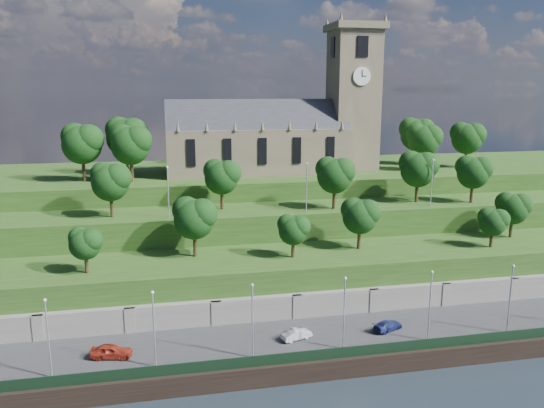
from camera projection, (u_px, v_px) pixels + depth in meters
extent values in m
plane|color=#1B232B|center=(368.00, 375.00, 56.26)|extent=(320.00, 320.00, 0.00)
cube|color=#2D2D30|center=(349.00, 341.00, 61.80)|extent=(160.00, 12.00, 2.00)
cube|color=black|center=(369.00, 366.00, 55.98)|extent=(160.00, 0.50, 2.20)
cube|color=black|center=(367.00, 350.00, 56.29)|extent=(160.00, 0.10, 1.20)
cube|color=slate|center=(334.00, 308.00, 67.23)|extent=(160.00, 2.00, 5.00)
cube|color=slate|center=(39.00, 336.00, 59.70)|extent=(1.20, 0.60, 5.00)
cube|color=slate|center=(130.00, 328.00, 61.63)|extent=(1.20, 0.60, 5.00)
cube|color=slate|center=(216.00, 321.00, 63.56)|extent=(1.20, 0.60, 5.00)
cube|color=slate|center=(297.00, 314.00, 65.50)|extent=(1.20, 0.60, 5.00)
cube|color=slate|center=(373.00, 308.00, 67.43)|extent=(1.20, 0.60, 5.00)
cube|color=slate|center=(445.00, 302.00, 69.36)|extent=(1.20, 0.60, 5.00)
cube|color=slate|center=(513.00, 296.00, 71.29)|extent=(1.20, 0.60, 5.00)
cube|color=#244517|center=(321.00, 281.00, 72.66)|extent=(160.00, 12.00, 8.00)
cube|color=#244517|center=(301.00, 244.00, 82.78)|extent=(160.00, 10.00, 12.00)
cube|color=#244517|center=(274.00, 207.00, 102.58)|extent=(160.00, 32.00, 15.00)
cube|color=brown|center=(257.00, 150.00, 95.55)|extent=(32.00, 12.00, 8.00)
cube|color=#26292E|center=(256.00, 128.00, 94.70)|extent=(32.00, 10.18, 10.18)
cone|color=brown|center=(178.00, 126.00, 86.06)|extent=(0.70, 0.70, 1.80)
cone|color=brown|center=(207.00, 126.00, 86.96)|extent=(0.70, 0.70, 1.80)
cone|color=brown|center=(235.00, 125.00, 87.86)|extent=(0.70, 0.70, 1.80)
cone|color=brown|center=(262.00, 125.00, 88.76)|extent=(0.70, 0.70, 1.80)
cone|color=brown|center=(290.00, 125.00, 89.66)|extent=(0.70, 0.70, 1.80)
cone|color=brown|center=(316.00, 124.00, 90.57)|extent=(0.70, 0.70, 1.80)
cone|color=brown|center=(342.00, 124.00, 91.47)|extent=(0.70, 0.70, 1.80)
cube|color=black|center=(191.00, 153.00, 87.30)|extent=(1.40, 0.25, 4.50)
cube|color=black|center=(227.00, 152.00, 88.46)|extent=(1.40, 0.25, 4.50)
cube|color=black|center=(263.00, 151.00, 89.62)|extent=(1.40, 0.25, 4.50)
cube|color=black|center=(297.00, 150.00, 90.77)|extent=(1.40, 0.25, 4.50)
cube|color=black|center=(331.00, 150.00, 91.93)|extent=(1.40, 0.25, 4.50)
cube|color=brown|center=(353.00, 102.00, 97.23)|extent=(8.00, 8.00, 25.00)
cube|color=brown|center=(355.00, 27.00, 94.46)|extent=(9.20, 9.20, 1.20)
cone|color=brown|center=(341.00, 17.00, 89.60)|extent=(0.80, 0.80, 1.60)
cone|color=brown|center=(327.00, 22.00, 97.27)|extent=(0.80, 0.80, 1.60)
cone|color=brown|center=(386.00, 18.00, 91.15)|extent=(0.80, 0.80, 1.60)
cone|color=brown|center=(368.00, 23.00, 98.81)|extent=(0.80, 0.80, 1.60)
cube|color=black|center=(363.00, 46.00, 91.31)|extent=(2.00, 0.25, 3.50)
cube|color=black|center=(347.00, 50.00, 99.13)|extent=(2.00, 0.25, 3.50)
cube|color=black|center=(333.00, 48.00, 94.43)|extent=(0.25, 2.00, 3.50)
cube|color=black|center=(376.00, 48.00, 96.01)|extent=(0.25, 2.00, 3.50)
cylinder|color=white|center=(362.00, 76.00, 92.33)|extent=(3.20, 0.30, 3.20)
cylinder|color=white|center=(375.00, 77.00, 97.07)|extent=(0.30, 3.20, 3.20)
cube|color=black|center=(362.00, 73.00, 92.05)|extent=(0.12, 0.05, 1.10)
cube|color=black|center=(364.00, 76.00, 92.23)|extent=(0.80, 0.05, 0.12)
cylinder|color=black|center=(87.00, 263.00, 63.84)|extent=(0.47, 0.47, 2.44)
sphere|color=black|center=(85.00, 244.00, 63.34)|extent=(3.80, 3.80, 3.80)
sphere|color=black|center=(91.00, 240.00, 63.00)|extent=(2.85, 2.85, 2.85)
sphere|color=black|center=(79.00, 237.00, 63.50)|extent=(2.66, 2.66, 2.66)
cylinder|color=black|center=(195.00, 244.00, 70.12)|extent=(0.51, 0.51, 3.46)
sphere|color=black|center=(194.00, 219.00, 69.41)|extent=(5.37, 5.37, 5.37)
sphere|color=black|center=(202.00, 214.00, 68.93)|extent=(4.03, 4.03, 4.03)
sphere|color=black|center=(186.00, 210.00, 69.64)|extent=(3.76, 3.76, 3.76)
cylinder|color=black|center=(293.00, 248.00, 69.79)|extent=(0.47, 0.47, 2.49)
sphere|color=black|center=(293.00, 230.00, 69.28)|extent=(3.88, 3.88, 3.88)
sphere|color=black|center=(300.00, 227.00, 68.93)|extent=(2.91, 2.91, 2.91)
sphere|color=black|center=(287.00, 224.00, 69.45)|extent=(2.71, 2.71, 2.71)
cylinder|color=black|center=(359.00, 238.00, 73.56)|extent=(0.50, 0.50, 3.09)
sphere|color=black|center=(360.00, 217.00, 72.93)|extent=(4.81, 4.81, 4.81)
sphere|color=black|center=(368.00, 212.00, 72.50)|extent=(3.61, 3.61, 3.61)
sphere|color=black|center=(353.00, 209.00, 73.14)|extent=(3.37, 3.37, 3.37)
cylinder|color=black|center=(491.00, 239.00, 74.33)|extent=(0.47, 0.47, 2.42)
sphere|color=black|center=(493.00, 223.00, 73.83)|extent=(3.76, 3.76, 3.76)
sphere|color=black|center=(500.00, 219.00, 73.50)|extent=(2.82, 2.82, 2.82)
sphere|color=black|center=(487.00, 217.00, 74.00)|extent=(2.63, 2.63, 2.63)
cylinder|color=black|center=(511.00, 228.00, 79.24)|extent=(0.49, 0.49, 2.96)
sphere|color=black|center=(513.00, 209.00, 78.64)|extent=(4.61, 4.61, 4.61)
sphere|color=black|center=(521.00, 205.00, 78.23)|extent=(3.45, 3.45, 3.45)
sphere|color=black|center=(506.00, 202.00, 78.84)|extent=(3.22, 3.22, 3.22)
cylinder|color=black|center=(112.00, 205.00, 74.80)|extent=(0.51, 0.51, 3.38)
sphere|color=black|center=(110.00, 183.00, 74.11)|extent=(5.26, 5.26, 5.26)
sphere|color=black|center=(117.00, 177.00, 73.64)|extent=(3.95, 3.95, 3.95)
sphere|color=black|center=(103.00, 175.00, 74.34)|extent=(3.68, 3.68, 3.68)
cylinder|color=black|center=(222.00, 198.00, 79.79)|extent=(0.51, 0.51, 3.28)
sphere|color=black|center=(222.00, 178.00, 79.12)|extent=(5.11, 5.11, 5.11)
sphere|color=black|center=(229.00, 173.00, 78.66)|extent=(3.83, 3.83, 3.83)
sphere|color=black|center=(215.00, 170.00, 79.34)|extent=(3.57, 3.57, 3.57)
cylinder|color=black|center=(334.00, 198.00, 80.12)|extent=(0.51, 0.51, 3.41)
sphere|color=black|center=(335.00, 176.00, 79.43)|extent=(5.30, 5.30, 5.30)
sphere|color=black|center=(343.00, 171.00, 78.95)|extent=(3.98, 3.98, 3.98)
sphere|color=black|center=(327.00, 169.00, 79.66)|extent=(3.71, 3.71, 3.71)
cylinder|color=black|center=(417.00, 191.00, 84.82)|extent=(0.52, 0.52, 3.55)
sphere|color=black|center=(418.00, 170.00, 84.10)|extent=(5.52, 5.52, 5.52)
sphere|color=black|center=(426.00, 165.00, 83.61)|extent=(4.14, 4.14, 4.14)
sphere|color=black|center=(411.00, 163.00, 84.34)|extent=(3.87, 3.87, 3.87)
cylinder|color=black|center=(472.00, 192.00, 84.58)|extent=(0.50, 0.50, 3.25)
sphere|color=black|center=(473.00, 173.00, 83.91)|extent=(5.05, 5.05, 5.05)
sphere|color=black|center=(481.00, 169.00, 83.46)|extent=(3.79, 3.79, 3.79)
sphere|color=black|center=(466.00, 166.00, 84.13)|extent=(3.54, 3.54, 3.54)
cylinder|color=black|center=(84.00, 169.00, 86.45)|extent=(0.54, 0.54, 4.07)
sphere|color=black|center=(82.00, 145.00, 85.62)|extent=(6.34, 6.34, 6.34)
sphere|color=black|center=(89.00, 139.00, 85.06)|extent=(4.75, 4.75, 4.75)
sphere|color=black|center=(75.00, 137.00, 85.90)|extent=(4.44, 4.44, 4.44)
cylinder|color=black|center=(127.00, 162.00, 93.43)|extent=(0.55, 0.55, 4.35)
sphere|color=black|center=(126.00, 138.00, 92.55)|extent=(6.77, 6.77, 6.77)
sphere|color=black|center=(133.00, 133.00, 91.94)|extent=(5.08, 5.08, 5.08)
sphere|color=black|center=(119.00, 130.00, 92.84)|extent=(4.74, 4.74, 4.74)
cylinder|color=black|center=(132.00, 170.00, 86.04)|extent=(0.54, 0.54, 3.98)
sphere|color=black|center=(130.00, 146.00, 85.22)|extent=(6.19, 6.19, 6.19)
sphere|color=black|center=(138.00, 140.00, 84.67)|extent=(4.64, 4.64, 4.64)
sphere|color=black|center=(123.00, 138.00, 85.49)|extent=(4.33, 4.33, 4.33)
cylinder|color=black|center=(422.00, 160.00, 98.06)|extent=(0.52, 0.52, 3.71)
sphere|color=black|center=(424.00, 141.00, 97.30)|extent=(5.77, 5.77, 5.77)
sphere|color=black|center=(431.00, 136.00, 96.79)|extent=(4.33, 4.33, 4.33)
sphere|color=black|center=(417.00, 135.00, 97.55)|extent=(4.04, 4.04, 4.04)
cylinder|color=black|center=(415.00, 154.00, 106.17)|extent=(0.54, 0.54, 4.00)
sphere|color=black|center=(416.00, 135.00, 105.35)|extent=(6.22, 6.22, 6.22)
sphere|color=black|center=(424.00, 130.00, 104.80)|extent=(4.67, 4.67, 4.67)
sphere|color=black|center=(410.00, 128.00, 105.63)|extent=(4.36, 4.36, 4.36)
cylinder|color=black|center=(466.00, 158.00, 101.91)|extent=(0.53, 0.53, 3.74)
sphere|color=black|center=(467.00, 139.00, 101.14)|extent=(5.82, 5.82, 5.82)
sphere|color=black|center=(475.00, 134.00, 100.62)|extent=(4.36, 4.36, 4.36)
sphere|color=black|center=(461.00, 133.00, 101.40)|extent=(4.07, 4.07, 4.07)
cylinder|color=#B2B2B7|center=(49.00, 340.00, 51.21)|extent=(0.16, 0.16, 7.98)
sphere|color=silver|center=(45.00, 300.00, 50.34)|extent=(0.36, 0.36, 0.36)
cylinder|color=#B2B2B7|center=(154.00, 331.00, 53.14)|extent=(0.16, 0.16, 7.98)
sphere|color=silver|center=(152.00, 292.00, 52.27)|extent=(0.36, 0.36, 0.36)
cylinder|color=#B2B2B7|center=(252.00, 322.00, 55.07)|extent=(0.16, 0.16, 7.98)
sphere|color=silver|center=(252.00, 285.00, 54.20)|extent=(0.36, 0.36, 0.36)
cylinder|color=#B2B2B7|center=(344.00, 315.00, 57.00)|extent=(0.16, 0.16, 7.98)
sphere|color=silver|center=(345.00, 278.00, 56.13)|extent=(0.36, 0.36, 0.36)
cylinder|color=#B2B2B7|center=(430.00, 307.00, 58.94)|extent=(0.16, 0.16, 7.98)
sphere|color=silver|center=(432.00, 272.00, 58.07)|extent=(0.36, 0.36, 0.36)
cylinder|color=#B2B2B7|center=(510.00, 300.00, 60.87)|extent=(0.16, 0.16, 7.98)
sphere|color=silver|center=(513.00, 266.00, 60.00)|extent=(0.36, 0.36, 0.36)
cylinder|color=#B2B2B7|center=(168.00, 193.00, 74.03)|extent=(0.16, 0.16, 7.02)
sphere|color=silver|center=(167.00, 168.00, 73.26)|extent=(0.36, 0.36, 0.36)
cylinder|color=#B2B2B7|center=(307.00, 188.00, 77.89)|extent=(0.16, 0.16, 7.02)
sphere|color=silver|center=(307.00, 164.00, 77.13)|extent=(0.36, 0.36, 0.36)
cylinder|color=#B2B2B7|center=(432.00, 183.00, 81.76)|extent=(0.16, 0.16, 7.02)
sphere|color=silver|center=(433.00, 160.00, 80.99)|extent=(0.36, 0.36, 0.36)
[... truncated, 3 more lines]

